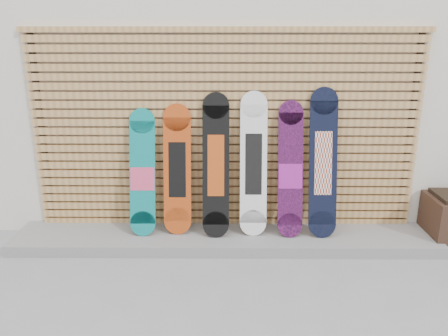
% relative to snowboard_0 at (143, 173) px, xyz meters
% --- Properties ---
extents(ground, '(80.00, 80.00, 0.00)m').
position_rel_snowboard_0_xyz_m(ground, '(1.04, -0.77, -0.78)').
color(ground, gray).
rests_on(ground, ground).
extents(building, '(12.00, 5.00, 3.60)m').
position_rel_snowboard_0_xyz_m(building, '(1.54, 2.73, 1.02)').
color(building, beige).
rests_on(building, ground).
extents(concrete_step, '(4.60, 0.70, 0.12)m').
position_rel_snowboard_0_xyz_m(concrete_step, '(0.89, -0.09, -0.72)').
color(concrete_step, gray).
rests_on(concrete_step, ground).
extents(slat_wall, '(4.26, 0.08, 2.29)m').
position_rel_snowboard_0_xyz_m(slat_wall, '(0.89, 0.20, 0.43)').
color(slat_wall, '#B4824B').
rests_on(slat_wall, ground).
extents(snowboard_0, '(0.28, 0.35, 1.35)m').
position_rel_snowboard_0_xyz_m(snowboard_0, '(0.00, 0.00, 0.00)').
color(snowboard_0, '#0C7978').
rests_on(snowboard_0, concrete_step).
extents(snowboard_1, '(0.30, 0.31, 1.40)m').
position_rel_snowboard_0_xyz_m(snowboard_1, '(0.37, 0.02, 0.03)').
color(snowboard_1, '#AF3F12').
rests_on(snowboard_1, concrete_step).
extents(snowboard_2, '(0.29, 0.38, 1.52)m').
position_rel_snowboard_0_xyz_m(snowboard_2, '(0.79, -0.01, 0.09)').
color(snowboard_2, black).
rests_on(snowboard_2, concrete_step).
extents(snowboard_3, '(0.29, 0.33, 1.53)m').
position_rel_snowboard_0_xyz_m(snowboard_3, '(1.19, 0.01, 0.10)').
color(snowboard_3, white).
rests_on(snowboard_3, concrete_step).
extents(snowboard_4, '(0.26, 0.37, 1.43)m').
position_rel_snowboard_0_xyz_m(snowboard_4, '(1.59, -0.01, 0.04)').
color(snowboard_4, black).
rests_on(snowboard_4, concrete_step).
extents(snowboard_5, '(0.30, 0.38, 1.57)m').
position_rel_snowboard_0_xyz_m(snowboard_5, '(1.93, -0.01, 0.12)').
color(snowboard_5, black).
rests_on(snowboard_5, concrete_step).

